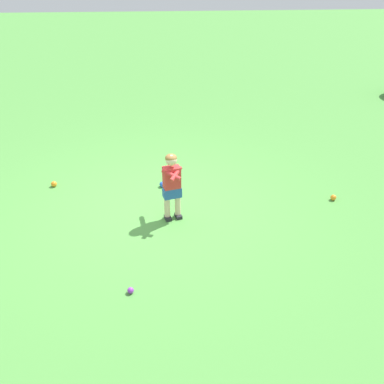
{
  "coord_description": "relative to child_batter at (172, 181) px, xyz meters",
  "views": [
    {
      "loc": [
        6.13,
        0.2,
        3.87
      ],
      "look_at": [
        0.32,
        0.56,
        0.45
      ],
      "focal_mm": 41.99,
      "sensor_mm": 36.0,
      "label": 1
    }
  ],
  "objects": [
    {
      "name": "child_batter",
      "position": [
        0.0,
        0.0,
        0.0
      ],
      "size": [
        0.64,
        0.32,
        1.08
      ],
      "color": "#232328",
      "rests_on": "ground"
    },
    {
      "name": "ground_plane",
      "position": [
        -0.32,
        -0.26,
        -0.65
      ],
      "size": [
        40.0,
        40.0,
        0.0
      ],
      "primitive_type": "plane",
      "color": "#519942"
    },
    {
      "name": "play_ball_far_left",
      "position": [
        -1.1,
        -2.04,
        -0.6
      ],
      "size": [
        0.1,
        0.1,
        0.1
      ],
      "primitive_type": "sphere",
      "color": "orange",
      "rests_on": "ground"
    },
    {
      "name": "play_ball_far_right",
      "position": [
        -0.97,
        -0.16,
        -0.6
      ],
      "size": [
        0.1,
        0.1,
        0.1
      ],
      "primitive_type": "sphere",
      "color": "blue",
      "rests_on": "ground"
    },
    {
      "name": "play_ball_midfield",
      "position": [
        1.64,
        -0.56,
        -0.61
      ],
      "size": [
        0.08,
        0.08,
        0.08
      ],
      "primitive_type": "sphere",
      "color": "purple",
      "rests_on": "ground"
    },
    {
      "name": "play_ball_behind_batter",
      "position": [
        -0.36,
        2.66,
        -0.6
      ],
      "size": [
        0.1,
        0.1,
        0.1
      ],
      "primitive_type": "sphere",
      "color": "orange",
      "rests_on": "ground"
    }
  ]
}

